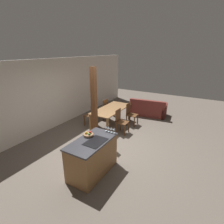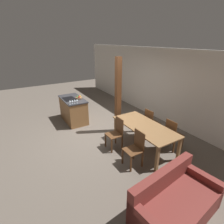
{
  "view_description": "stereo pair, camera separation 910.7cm",
  "coord_description": "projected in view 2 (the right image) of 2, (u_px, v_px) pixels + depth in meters",
  "views": [
    {
      "loc": [
        -4.35,
        -2.67,
        3.01
      ],
      "look_at": [
        0.6,
        0.2,
        0.95
      ],
      "focal_mm": 28.0,
      "sensor_mm": 36.0,
      "label": 1
    },
    {
      "loc": [
        4.75,
        -2.3,
        2.97
      ],
      "look_at": [
        0.6,
        0.2,
        0.95
      ],
      "focal_mm": 28.0,
      "sensor_mm": 36.0,
      "label": 2
    }
  ],
  "objects": [
    {
      "name": "wall_back",
      "position": [
        159.0,
        85.0,
        6.76
      ],
      "size": [
        11.2,
        0.08,
        2.7
      ],
      "color": "silver",
      "rests_on": "ground_plane"
    },
    {
      "name": "wine_glass_near",
      "position": [
        70.0,
        101.0,
        5.88
      ],
      "size": [
        0.07,
        0.07,
        0.15
      ],
      "color": "silver",
      "rests_on": "kitchen_island"
    },
    {
      "name": "kitchen_island",
      "position": [
        73.0,
        110.0,
        6.72
      ],
      "size": [
        1.36,
        0.72,
        0.93
      ],
      "color": "olive",
      "rests_on": "ground_plane"
    },
    {
      "name": "timber_post",
      "position": [
        118.0,
        97.0,
        5.67
      ],
      "size": [
        0.16,
        0.16,
        2.5
      ],
      "color": "brown",
      "rests_on": "ground_plane"
    },
    {
      "name": "wine_glass_end",
      "position": [
        77.0,
        100.0,
        6.0
      ],
      "size": [
        0.07,
        0.07,
        0.15
      ],
      "color": "silver",
      "rests_on": "kitchen_island"
    },
    {
      "name": "wine_glass_middle",
      "position": [
        72.0,
        101.0,
        5.92
      ],
      "size": [
        0.07,
        0.07,
        0.15
      ],
      "color": "silver",
      "rests_on": "kitchen_island"
    },
    {
      "name": "wine_glass_far",
      "position": [
        75.0,
        100.0,
        5.96
      ],
      "size": [
        0.07,
        0.07,
        0.15
      ],
      "color": "silver",
      "rests_on": "kitchen_island"
    },
    {
      "name": "dining_table",
      "position": [
        145.0,
        128.0,
        4.93
      ],
      "size": [
        1.98,
        0.89,
        0.73
      ],
      "color": "olive",
      "rests_on": "ground_plane"
    },
    {
      "name": "fruit_bowl",
      "position": [
        79.0,
        97.0,
        6.5
      ],
      "size": [
        0.25,
        0.25,
        0.11
      ],
      "color": "#99704C",
      "rests_on": "kitchen_island"
    },
    {
      "name": "couch",
      "position": [
        175.0,
        203.0,
        3.09
      ],
      "size": [
        1.03,
        1.74,
        0.81
      ],
      "rotation": [
        0.0,
        0.0,
        1.69
      ],
      "color": "maroon",
      "rests_on": "ground_plane"
    },
    {
      "name": "dining_chair_near_right",
      "position": [
        135.0,
        148.0,
        4.32
      ],
      "size": [
        0.4,
        0.4,
        0.93
      ],
      "color": "brown",
      "rests_on": "ground_plane"
    },
    {
      "name": "dining_chair_far_right",
      "position": [
        173.0,
        134.0,
        4.96
      ],
      "size": [
        0.4,
        0.4,
        0.93
      ],
      "rotation": [
        0.0,
        0.0,
        3.14
      ],
      "color": "brown",
      "rests_on": "ground_plane"
    },
    {
      "name": "dining_chair_far_left",
      "position": [
        151.0,
        122.0,
        5.67
      ],
      "size": [
        0.4,
        0.4,
        0.93
      ],
      "rotation": [
        0.0,
        0.0,
        3.14
      ],
      "color": "brown",
      "rests_on": "ground_plane"
    },
    {
      "name": "ground_plane",
      "position": [
        98.0,
        133.0,
        6.0
      ],
      "size": [
        16.0,
        16.0,
        0.0
      ],
      "primitive_type": "plane",
      "color": "#665B51"
    },
    {
      "name": "dining_chair_near_left",
      "position": [
        116.0,
        133.0,
        5.03
      ],
      "size": [
        0.4,
        0.4,
        0.93
      ],
      "color": "brown",
      "rests_on": "ground_plane"
    }
  ]
}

